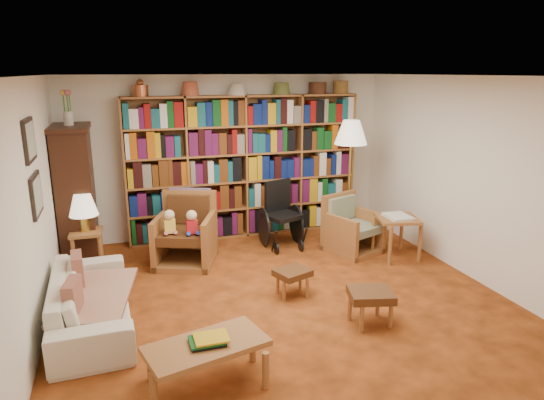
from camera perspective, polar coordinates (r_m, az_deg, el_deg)
name	(u,v)px	position (r m, az deg, el deg)	size (l,w,h in m)	color
floor	(280,297)	(5.76, 0.95, -11.34)	(5.00, 5.00, 0.00)	#AC4C1A
ceiling	(281,76)	(5.16, 1.07, 14.40)	(5.00, 5.00, 0.00)	silver
wall_back	(230,156)	(7.68, -5.00, 5.15)	(5.00, 5.00, 0.00)	white
wall_front	(409,286)	(3.18, 15.80, -9.71)	(5.00, 5.00, 0.00)	white
wall_left	(31,213)	(5.13, -26.51, -1.34)	(5.00, 5.00, 0.00)	white
wall_right	(470,178)	(6.55, 22.23, 2.38)	(5.00, 5.00, 0.00)	white
bookshelf	(245,162)	(7.58, -3.22, 4.44)	(3.60, 0.30, 2.42)	#9B6230
curio_cabinet	(76,192)	(7.10, -22.05, 0.84)	(0.50, 0.95, 2.40)	#36170E
framed_pictures	(33,168)	(5.33, -26.30, 3.42)	(0.03, 0.52, 0.97)	black
sofa	(91,300)	(5.41, -20.51, -10.92)	(0.74, 1.90, 0.55)	beige
sofa_throw	(96,297)	(5.39, -19.99, -10.66)	(0.68, 1.27, 0.04)	beige
cushion_left	(78,273)	(5.67, -21.86, -7.92)	(0.11, 0.35, 0.35)	maroon
cushion_right	(73,301)	(5.03, -22.35, -10.93)	(0.11, 0.35, 0.35)	maroon
side_table_lamp	(87,241)	(6.81, -20.95, -4.52)	(0.41, 0.41, 0.53)	#9B6230
table_lamp	(83,206)	(6.67, -21.33, -0.67)	(0.37, 0.37, 0.50)	gold
armchair_leather	(184,234)	(6.76, -10.32, -3.92)	(1.04, 1.03, 0.96)	#9B6230
armchair_sage	(350,229)	(7.17, 9.22, -3.42)	(0.89, 0.89, 0.82)	#9B6230
wheelchair	(280,216)	(7.28, 1.00, -1.92)	(0.61, 0.77, 0.96)	black
floor_lamp	(351,137)	(7.36, 9.26, 7.28)	(0.49, 0.49, 1.85)	gold
side_table_papers	(397,224)	(6.95, 14.50, -2.72)	(0.65, 0.65, 0.62)	#9B6230
footstool_a	(293,275)	(5.69, 2.43, -8.75)	(0.47, 0.43, 0.32)	#512915
footstool_b	(371,297)	(5.17, 11.54, -11.10)	(0.52, 0.47, 0.37)	#512915
coffee_table	(206,348)	(4.22, -7.72, -16.92)	(1.08, 0.72, 0.43)	#9B6230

